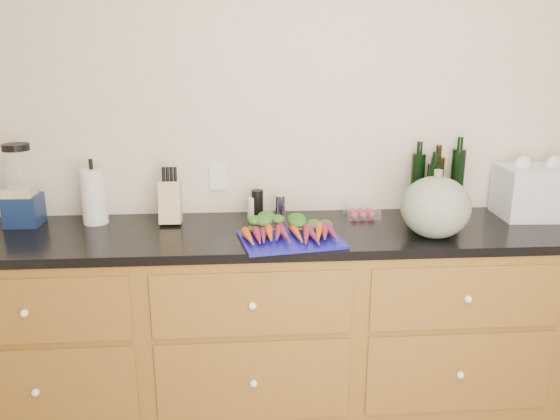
{
  "coord_description": "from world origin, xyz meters",
  "views": [
    {
      "loc": [
        -0.48,
        -1.04,
        1.7
      ],
      "look_at": [
        -0.32,
        1.2,
        1.06
      ],
      "focal_mm": 35.0,
      "sensor_mm": 36.0,
      "label": 1
    }
  ],
  "objects": [
    {
      "name": "grocery_bag",
      "position": [
        0.93,
        1.42,
        1.06
      ],
      "size": [
        0.35,
        0.29,
        0.25
      ],
      "primitive_type": null,
      "rotation": [
        0.0,
        0.0,
        -0.06
      ],
      "color": "silver",
      "rests_on": "countertop"
    },
    {
      "name": "knife_block",
      "position": [
        -0.82,
        1.44,
        1.04
      ],
      "size": [
        0.1,
        0.1,
        0.2
      ],
      "primitive_type": "cube",
      "color": "tan",
      "rests_on": "countertop"
    },
    {
      "name": "tomato_box",
      "position": [
        0.1,
        1.47,
        0.98
      ],
      "size": [
        0.16,
        0.13,
        0.07
      ],
      "primitive_type": "cube",
      "color": "white",
      "rests_on": "countertop"
    },
    {
      "name": "wall_back",
      "position": [
        0.0,
        1.62,
        1.3
      ],
      "size": [
        4.1,
        0.05,
        2.6
      ],
      "primitive_type": "cube",
      "color": "beige",
      "rests_on": "ground"
    },
    {
      "name": "cutting_board",
      "position": [
        -0.28,
        1.14,
        0.95
      ],
      "size": [
        0.46,
        0.38,
        0.01
      ],
      "primitive_type": "cube",
      "rotation": [
        0.0,
        0.0,
        0.16
      ],
      "color": "#121194",
      "rests_on": "countertop"
    },
    {
      "name": "blender_appliance",
      "position": [
        -1.49,
        1.46,
        1.11
      ],
      "size": [
        0.15,
        0.15,
        0.38
      ],
      "color": "#0F1F47",
      "rests_on": "countertop"
    },
    {
      "name": "bottles",
      "position": [
        0.47,
        1.51,
        1.09
      ],
      "size": [
        0.27,
        0.14,
        0.32
      ],
      "color": "black",
      "rests_on": "countertop"
    },
    {
      "name": "carrots",
      "position": [
        -0.28,
        1.18,
        0.97
      ],
      "size": [
        0.39,
        0.29,
        0.06
      ],
      "color": "#C84D17",
      "rests_on": "cutting_board"
    },
    {
      "name": "grinder_salt",
      "position": [
        -0.44,
        1.48,
        0.99
      ],
      "size": [
        0.05,
        0.05,
        0.11
      ],
      "primitive_type": "cylinder",
      "color": "silver",
      "rests_on": "countertop"
    },
    {
      "name": "paper_towel",
      "position": [
        -1.17,
        1.46,
        1.07
      ],
      "size": [
        0.11,
        0.11,
        0.26
      ],
      "primitive_type": "cylinder",
      "color": "silver",
      "rests_on": "countertop"
    },
    {
      "name": "countertop",
      "position": [
        0.0,
        1.3,
        0.92
      ],
      "size": [
        3.64,
        0.62,
        0.04
      ],
      "primitive_type": "cube",
      "color": "black",
      "rests_on": "cabinets"
    },
    {
      "name": "cabinets",
      "position": [
        0.0,
        1.3,
        0.45
      ],
      "size": [
        3.6,
        0.64,
        0.9
      ],
      "color": "brown",
      "rests_on": "ground"
    },
    {
      "name": "squash",
      "position": [
        0.34,
        1.15,
        1.07
      ],
      "size": [
        0.3,
        0.3,
        0.27
      ],
      "primitive_type": "ellipsoid",
      "color": "slate",
      "rests_on": "countertop"
    },
    {
      "name": "canister_chrome",
      "position": [
        -0.3,
        1.48,
        1.0
      ],
      "size": [
        0.05,
        0.05,
        0.11
      ],
      "primitive_type": "cylinder",
      "color": "silver",
      "rests_on": "countertop"
    },
    {
      "name": "grinder_pepper",
      "position": [
        -0.41,
        1.48,
        1.01
      ],
      "size": [
        0.06,
        0.06,
        0.14
      ],
      "primitive_type": "cylinder",
      "color": "black",
      "rests_on": "countertop"
    }
  ]
}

